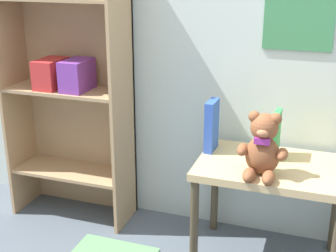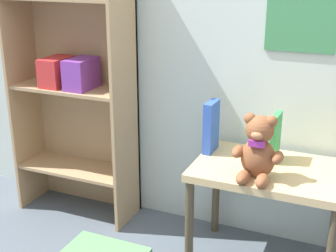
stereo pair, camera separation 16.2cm
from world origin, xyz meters
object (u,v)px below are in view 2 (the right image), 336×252
at_px(teddy_bear, 258,150).
at_px(book_standing_green, 276,137).
at_px(display_table, 269,182).
at_px(bookshelf_side, 75,71).
at_px(book_standing_blue, 211,127).

distance_m(teddy_bear, book_standing_green, 0.22).
bearing_deg(display_table, bookshelf_side, 172.44).
bearing_deg(book_standing_green, book_standing_blue, -177.17).
relative_size(display_table, book_standing_green, 2.95).
bearing_deg(display_table, teddy_bear, -104.03).
distance_m(bookshelf_side, teddy_bear, 1.15).
relative_size(teddy_bear, book_standing_blue, 1.13).
height_order(book_standing_blue, book_standing_green, book_standing_blue).
bearing_deg(book_standing_green, display_table, -89.09).
distance_m(bookshelf_side, book_standing_green, 1.16).
distance_m(bookshelf_side, display_table, 1.21).
bearing_deg(book_standing_blue, book_standing_green, 3.16).
xyz_separation_m(bookshelf_side, teddy_bear, (1.10, -0.28, -0.19)).
xyz_separation_m(bookshelf_side, display_table, (1.14, -0.15, -0.39)).
bearing_deg(teddy_bear, book_standing_green, 81.59).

